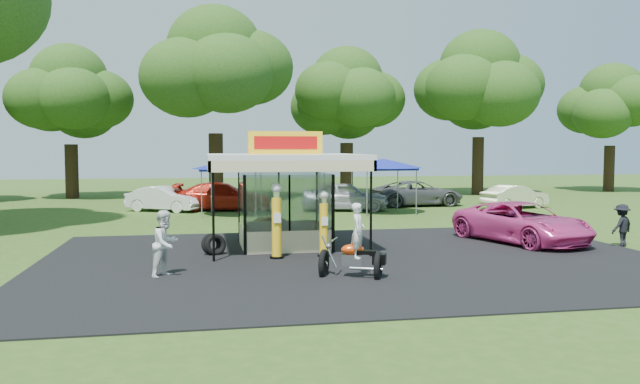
# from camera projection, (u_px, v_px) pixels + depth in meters

# --- Properties ---
(ground) EXTENTS (120.00, 120.00, 0.00)m
(ground) POSITION_uv_depth(u_px,v_px,m) (375.00, 272.00, 18.02)
(ground) COLOR #2C4E18
(ground) RESTS_ON ground
(asphalt_apron) EXTENTS (20.00, 14.00, 0.04)m
(asphalt_apron) POSITION_uv_depth(u_px,v_px,m) (358.00, 260.00, 19.98)
(asphalt_apron) COLOR black
(asphalt_apron) RESTS_ON ground
(gas_station_kiosk) EXTENTS (5.40, 5.40, 4.18)m
(gas_station_kiosk) POSITION_uv_depth(u_px,v_px,m) (284.00, 198.00, 22.42)
(gas_station_kiosk) COLOR white
(gas_station_kiosk) RESTS_ON ground
(gas_pump_left) EXTENTS (0.46, 0.46, 2.48)m
(gas_pump_left) POSITION_uv_depth(u_px,v_px,m) (277.00, 223.00, 20.07)
(gas_pump_left) COLOR black
(gas_pump_left) RESTS_ON ground
(gas_pump_right) EXTENTS (0.41, 0.41, 2.21)m
(gas_pump_right) POSITION_uv_depth(u_px,v_px,m) (324.00, 225.00, 20.42)
(gas_pump_right) COLOR black
(gas_pump_right) RESTS_ON ground
(motorcycle) EXTENTS (1.91, 1.46, 2.17)m
(motorcycle) POSITION_uv_depth(u_px,v_px,m) (356.00, 248.00, 17.17)
(motorcycle) COLOR black
(motorcycle) RESTS_ON ground
(spare_tires) EXTENTS (0.95, 0.77, 0.76)m
(spare_tires) POSITION_uv_depth(u_px,v_px,m) (213.00, 245.00, 20.84)
(spare_tires) COLOR black
(spare_tires) RESTS_ON ground
(kiosk_car) EXTENTS (2.82, 1.13, 0.96)m
(kiosk_car) POSITION_uv_depth(u_px,v_px,m) (277.00, 227.00, 24.68)
(kiosk_car) COLOR yellow
(kiosk_car) RESTS_ON ground
(pink_sedan) EXTENTS (4.09, 6.09, 1.55)m
(pink_sedan) POSITION_uv_depth(u_px,v_px,m) (522.00, 223.00, 23.56)
(pink_sedan) COLOR #DF3C91
(pink_sedan) RESTS_ON ground
(spectator_west) EXTENTS (1.11, 1.15, 1.87)m
(spectator_west) POSITION_uv_depth(u_px,v_px,m) (166.00, 244.00, 17.35)
(spectator_west) COLOR white
(spectator_west) RESTS_ON ground
(spectator_east_a) EXTENTS (1.16, 0.92, 1.57)m
(spectator_east_a) POSITION_uv_depth(u_px,v_px,m) (622.00, 225.00, 22.67)
(spectator_east_a) COLOR black
(spectator_east_a) RESTS_ON ground
(bg_car_a) EXTENTS (4.53, 3.38, 1.43)m
(bg_car_a) POSITION_uv_depth(u_px,v_px,m) (164.00, 199.00, 35.46)
(bg_car_a) COLOR white
(bg_car_a) RESTS_ON ground
(bg_car_b) EXTENTS (5.76, 2.87, 1.61)m
(bg_car_b) POSITION_uv_depth(u_px,v_px,m) (223.00, 197.00, 36.07)
(bg_car_b) COLOR red
(bg_car_b) RESTS_ON ground
(bg_car_c) EXTENTS (5.28, 3.00, 1.69)m
(bg_car_c) POSITION_uv_depth(u_px,v_px,m) (345.00, 196.00, 35.79)
(bg_car_c) COLOR #AFAFB4
(bg_car_c) RESTS_ON ground
(bg_car_d) EXTENTS (5.77, 2.92, 1.56)m
(bg_car_d) POSITION_uv_depth(u_px,v_px,m) (418.00, 193.00, 38.92)
(bg_car_d) COLOR #545557
(bg_car_d) RESTS_ON ground
(bg_car_e) EXTENTS (4.46, 2.55, 1.39)m
(bg_car_e) POSITION_uv_depth(u_px,v_px,m) (515.00, 197.00, 37.35)
(bg_car_e) COLOR beige
(bg_car_e) RESTS_ON ground
(tent_west) EXTENTS (4.30, 4.30, 3.01)m
(tent_west) POSITION_uv_depth(u_px,v_px,m) (232.00, 165.00, 33.34)
(tent_west) COLOR gray
(tent_west) RESTS_ON ground
(tent_east) EXTENTS (4.32, 4.32, 3.02)m
(tent_east) POSITION_uv_depth(u_px,v_px,m) (383.00, 164.00, 34.48)
(tent_east) COLOR gray
(tent_east) RESTS_ON ground
(oak_far_b) EXTENTS (9.01, 9.01, 10.75)m
(oak_far_b) POSITION_uv_depth(u_px,v_px,m) (70.00, 102.00, 44.37)
(oak_far_b) COLOR black
(oak_far_b) RESTS_ON ground
(oak_far_c) EXTENTS (11.11, 11.11, 13.10)m
(oak_far_c) POSITION_uv_depth(u_px,v_px,m) (215.00, 80.00, 43.02)
(oak_far_c) COLOR black
(oak_far_c) RESTS_ON ground
(oak_far_d) EXTENTS (9.37, 9.37, 11.16)m
(oak_far_d) POSITION_uv_depth(u_px,v_px,m) (347.00, 103.00, 48.04)
(oak_far_d) COLOR black
(oak_far_d) RESTS_ON ground
(oak_far_e) EXTENTS (10.42, 10.42, 12.40)m
(oak_far_e) POSITION_uv_depth(u_px,v_px,m) (479.00, 92.00, 48.05)
(oak_far_e) COLOR black
(oak_far_e) RESTS_ON ground
(oak_far_f) EXTENTS (8.63, 8.63, 10.40)m
(oak_far_f) POSITION_uv_depth(u_px,v_px,m) (611.00, 111.00, 51.68)
(oak_far_f) COLOR black
(oak_far_f) RESTS_ON ground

